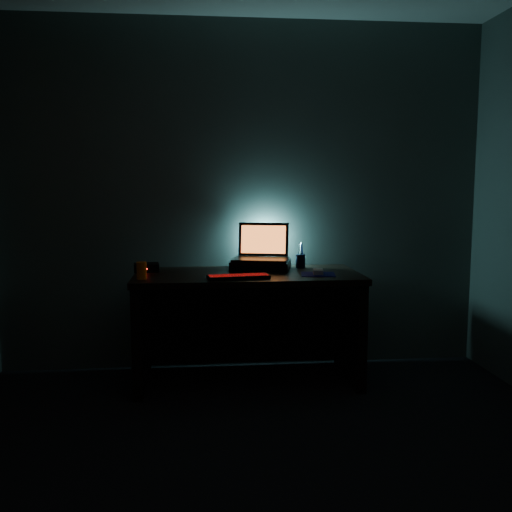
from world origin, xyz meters
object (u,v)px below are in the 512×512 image
at_px(keyboard, 239,277).
at_px(pen_cup, 301,261).
at_px(laptop, 262,251).
at_px(router, 146,267).
at_px(mouse, 318,272).
at_px(juice_glass, 142,270).

xyz_separation_m(keyboard, pen_cup, (0.47, 0.43, 0.04)).
bearing_deg(pen_cup, laptop, 178.27).
bearing_deg(router, mouse, -18.91).
bearing_deg(mouse, juice_glass, -167.51).
height_order(keyboard, router, router).
bearing_deg(keyboard, router, 141.52).
distance_m(pen_cup, juice_glass, 1.14).
bearing_deg(laptop, juice_glass, -139.46).
height_order(laptop, juice_glass, laptop).
xyz_separation_m(keyboard, juice_glass, (-0.60, 0.04, 0.04)).
xyz_separation_m(laptop, mouse, (0.34, -0.33, -0.10)).
height_order(laptop, pen_cup, laptop).
bearing_deg(mouse, laptop, 144.84).
relative_size(keyboard, router, 2.24).
distance_m(laptop, juice_glass, 0.90).
distance_m(laptop, router, 0.81).
height_order(laptop, router, laptop).
xyz_separation_m(mouse, router, (-1.14, 0.25, 0.01)).
relative_size(pen_cup, router, 0.53).
bearing_deg(pen_cup, juice_glass, -160.21).
relative_size(laptop, router, 2.40).
height_order(keyboard, mouse, mouse).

